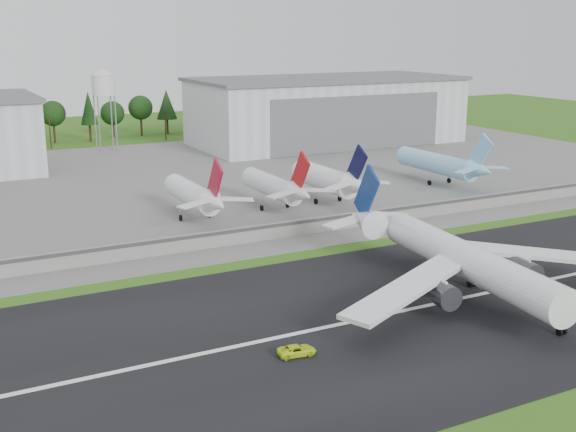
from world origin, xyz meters
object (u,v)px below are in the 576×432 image
main_airliner (470,270)px  ground_vehicle (297,350)px  parked_jet_red_b (277,187)px  parked_jet_navy (331,180)px  parked_jet_red_a (197,195)px  parked_jet_skyblue (444,164)px

main_airliner → ground_vehicle: (-34.93, -5.91, -4.07)m
parked_jet_red_b → main_airliner: bearing=-89.0°
parked_jet_red_b → parked_jet_navy: parked_jet_navy is taller
main_airliner → parked_jet_navy: bearing=-95.5°
parked_jet_navy → parked_jet_red_a: bearing=-179.9°
ground_vehicle → parked_jet_navy: size_ratio=0.17×
parked_jet_navy → ground_vehicle: bearing=-123.8°
parked_jet_red_a → ground_vehicle: bearing=-100.3°
ground_vehicle → parked_jet_red_b: bearing=-16.7°
ground_vehicle → parked_jet_navy: parked_jet_navy is taller
parked_jet_navy → parked_jet_skyblue: parked_jet_navy is taller
ground_vehicle → parked_jet_red_a: parked_jet_red_a is taller
parked_jet_red_a → parked_jet_red_b: parked_jet_red_a is taller
main_airliner → ground_vehicle: 35.66m
ground_vehicle → parked_jet_red_b: parked_jet_red_b is taller
parked_jet_red_b → parked_jet_navy: bearing=0.2°
parked_jet_red_b → parked_jet_skyblue: size_ratio=0.84×
parked_jet_red_a → parked_jet_skyblue: bearing=3.8°
parked_jet_red_b → parked_jet_navy: size_ratio=1.00×
main_airliner → parked_jet_red_b: 66.97m
ground_vehicle → parked_jet_navy: bearing=-25.6°
parked_jet_red_a → parked_jet_skyblue: (75.14, 5.02, 0.07)m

